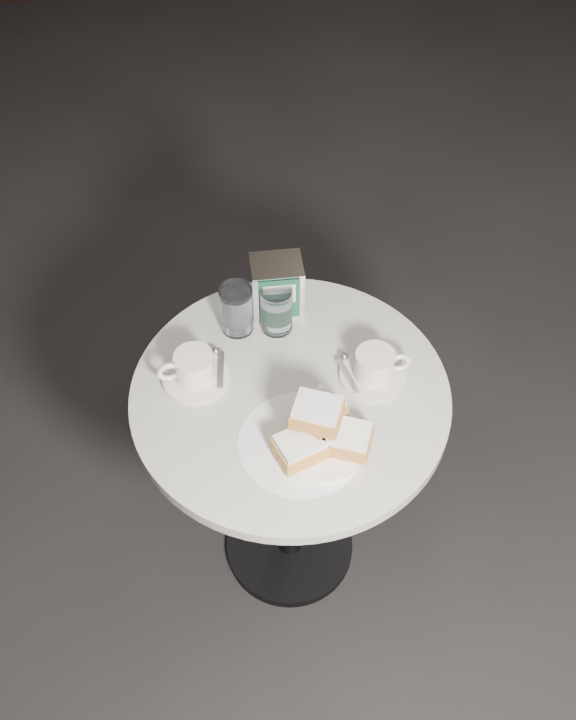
# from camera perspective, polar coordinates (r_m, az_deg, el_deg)

# --- Properties ---
(ground) EXTENTS (7.00, 7.00, 0.00)m
(ground) POSITION_cam_1_polar(r_m,az_deg,el_deg) (2.38, 0.12, -13.19)
(ground) COLOR black
(ground) RESTS_ON ground
(cafe_table) EXTENTS (0.70, 0.70, 0.74)m
(cafe_table) POSITION_cam_1_polar(r_m,az_deg,el_deg) (1.91, 0.14, -5.88)
(cafe_table) COLOR black
(cafe_table) RESTS_ON ground
(sugar_spill) EXTENTS (0.32, 0.32, 0.00)m
(sugar_spill) POSITION_cam_1_polar(r_m,az_deg,el_deg) (1.67, 0.94, -5.90)
(sugar_spill) COLOR white
(sugar_spill) RESTS_ON cafe_table
(beignet_plate) EXTENTS (0.22, 0.21, 0.13)m
(beignet_plate) POSITION_cam_1_polar(r_m,az_deg,el_deg) (1.63, 2.33, -5.15)
(beignet_plate) COLOR white
(beignet_plate) RESTS_ON cafe_table
(coffee_cup_left) EXTENTS (0.16, 0.16, 0.08)m
(coffee_cup_left) POSITION_cam_1_polar(r_m,az_deg,el_deg) (1.75, -6.70, -0.67)
(coffee_cup_left) COLOR silver
(coffee_cup_left) RESTS_ON cafe_table
(coffee_cup_right) EXTENTS (0.17, 0.17, 0.08)m
(coffee_cup_right) POSITION_cam_1_polar(r_m,az_deg,el_deg) (1.75, 6.17, -0.53)
(coffee_cup_right) COLOR beige
(coffee_cup_right) RESTS_ON cafe_table
(water_glass_left) EXTENTS (0.08, 0.08, 0.12)m
(water_glass_left) POSITION_cam_1_polar(r_m,az_deg,el_deg) (1.82, -3.67, 3.59)
(water_glass_left) COLOR silver
(water_glass_left) RESTS_ON cafe_table
(water_glass_right) EXTENTS (0.09, 0.09, 0.12)m
(water_glass_right) POSITION_cam_1_polar(r_m,az_deg,el_deg) (1.82, -0.81, 3.59)
(water_glass_right) COLOR white
(water_glass_right) RESTS_ON cafe_table
(napkin_dispenser) EXTENTS (0.13, 0.11, 0.14)m
(napkin_dispenser) POSITION_cam_1_polar(r_m,az_deg,el_deg) (1.86, -0.79, 5.29)
(napkin_dispenser) COLOR silver
(napkin_dispenser) RESTS_ON cafe_table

